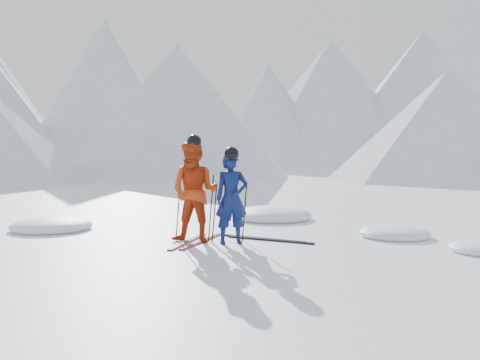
{
  "coord_description": "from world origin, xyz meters",
  "views": [
    {
      "loc": [
        -2.31,
        -8.98,
        1.6
      ],
      "look_at": [
        -1.62,
        0.5,
        1.1
      ],
      "focal_mm": 38.0,
      "sensor_mm": 36.0,
      "label": 1
    }
  ],
  "objects": [
    {
      "name": "ski_worn_left",
      "position": [
        -2.58,
        0.11,
        0.01
      ],
      "size": [
        0.64,
        1.64,
        0.03
      ],
      "primitive_type": "cube",
      "rotation": [
        0.0,
        0.0,
        -0.33
      ],
      "color": "black",
      "rests_on": "ground"
    },
    {
      "name": "pole_red_left",
      "position": [
        -2.76,
        0.36,
        0.61
      ],
      "size": [
        0.12,
        0.1,
        1.21
      ],
      "primitive_type": "cylinder",
      "rotation": [
        0.06,
        0.08,
        0.0
      ],
      "color": "black",
      "rests_on": "ground"
    },
    {
      "name": "ski_loose_a",
      "position": [
        -1.19,
        0.32,
        0.01
      ],
      "size": [
        1.46,
        1.02,
        0.03
      ],
      "primitive_type": "cube",
      "rotation": [
        0.0,
        0.0,
        0.98
      ],
      "color": "black",
      "rests_on": "ground"
    },
    {
      "name": "pole_red_right",
      "position": [
        -2.16,
        0.26,
        0.61
      ],
      "size": [
        0.12,
        0.09,
        1.21
      ],
      "primitive_type": "cylinder",
      "rotation": [
        -0.05,
        0.08,
        0.0
      ],
      "color": "black",
      "rests_on": "ground"
    },
    {
      "name": "snow_lumps",
      "position": [
        -1.49,
        2.04,
        0.0
      ],
      "size": [
        9.12,
        5.91,
        0.43
      ],
      "color": "white",
      "rests_on": "ground"
    },
    {
      "name": "ski_worn_right",
      "position": [
        -2.34,
        0.11,
        0.01
      ],
      "size": [
        0.75,
        1.6,
        0.03
      ],
      "primitive_type": "cube",
      "rotation": [
        0.0,
        0.0,
        -0.4
      ],
      "color": "black",
      "rests_on": "ground"
    },
    {
      "name": "pole_blue_left",
      "position": [
        -2.11,
        0.07,
        0.54
      ],
      "size": [
        0.11,
        0.08,
        1.07
      ],
      "primitive_type": "cylinder",
      "rotation": [
        0.05,
        0.08,
        0.0
      ],
      "color": "black",
      "rests_on": "ground"
    },
    {
      "name": "skier_blue",
      "position": [
        -1.81,
        -0.08,
        0.8
      ],
      "size": [
        0.65,
        0.49,
        1.61
      ],
      "primitive_type": "imported",
      "rotation": [
        0.0,
        0.0,
        0.19
      ],
      "color": "#0C184A",
      "rests_on": "ground"
    },
    {
      "name": "ski_loose_b",
      "position": [
        -1.09,
        0.17,
        0.01
      ],
      "size": [
        1.49,
        0.97,
        0.03
      ],
      "primitive_type": "cube",
      "rotation": [
        0.0,
        0.0,
        1.02
      ],
      "color": "black",
      "rests_on": "ground"
    },
    {
      "name": "skier_red",
      "position": [
        -2.46,
        0.11,
        0.91
      ],
      "size": [
        1.08,
        0.97,
        1.83
      ],
      "primitive_type": "imported",
      "rotation": [
        0.0,
        0.0,
        -0.37
      ],
      "color": "#BC370F",
      "rests_on": "ground"
    },
    {
      "name": "ground",
      "position": [
        0.0,
        0.0,
        0.0
      ],
      "size": [
        160.0,
        160.0,
        0.0
      ],
      "primitive_type": "plane",
      "color": "white",
      "rests_on": "ground"
    },
    {
      "name": "pole_blue_right",
      "position": [
        -1.56,
        0.17,
        0.54
      ],
      "size": [
        0.11,
        0.07,
        1.07
      ],
      "primitive_type": "cylinder",
      "rotation": [
        -0.04,
        0.08,
        0.0
      ],
      "color": "black",
      "rests_on": "ground"
    },
    {
      "name": "mountain_range",
      "position": [
        5.71,
        35.31,
        6.72
      ],
      "size": [
        106.15,
        62.94,
        15.53
      ],
      "color": "#B2BCD1",
      "rests_on": "ground"
    }
  ]
}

